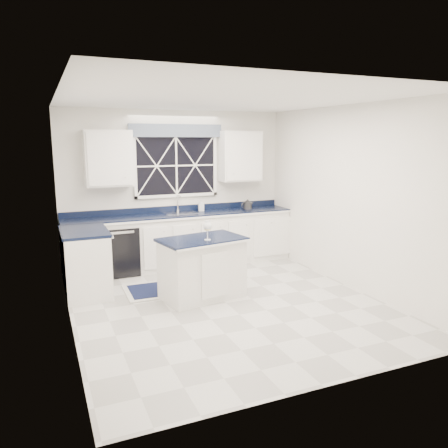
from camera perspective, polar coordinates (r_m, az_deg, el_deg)
name	(u,v)px	position (r m, az deg, el deg)	size (l,w,h in m)	color
ground	(226,303)	(6.06, 0.28, -10.28)	(4.50, 4.50, 0.00)	beige
back_wall	(176,188)	(7.81, -6.28, 4.67)	(4.00, 0.10, 2.70)	white
base_cabinets	(166,245)	(7.44, -7.54, -2.72)	(3.99, 1.60, 0.90)	silver
countertop	(182,215)	(7.59, -5.56, 1.22)	(3.98, 0.64, 0.04)	black
dishwasher	(119,249)	(7.45, -13.59, -3.24)	(0.60, 0.58, 0.82)	black
window	(176,161)	(7.73, -6.26, 8.18)	(1.65, 0.09, 1.26)	black
upper_cabinets	(178,157)	(7.61, -6.00, 8.67)	(3.10, 0.34, 0.90)	silver
faucet	(178,203)	(7.74, -6.02, 2.75)	(0.05, 0.20, 0.30)	silver
island	(202,268)	(6.16, -2.86, -5.72)	(1.25, 0.89, 0.86)	silver
rug	(169,288)	(6.65, -7.23, -8.31)	(1.30, 0.81, 0.02)	beige
kettle	(247,205)	(8.04, 3.08, 2.55)	(0.26, 0.18, 0.18)	#2D2C2F
wine_glass	(207,227)	(5.89, -2.18, -0.37)	(0.11, 0.11, 0.26)	white
soap_bottle	(201,205)	(7.83, -3.01, 2.48)	(0.09, 0.10, 0.21)	silver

